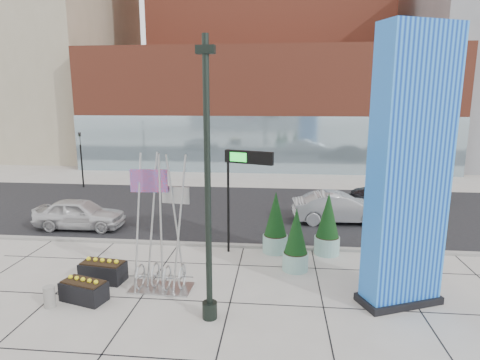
# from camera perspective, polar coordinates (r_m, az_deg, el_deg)

# --- Properties ---
(ground) EXTENTS (160.00, 160.00, 0.00)m
(ground) POSITION_cam_1_polar(r_m,az_deg,el_deg) (14.67, -4.94, -14.95)
(ground) COLOR #9E9991
(ground) RESTS_ON ground
(street_asphalt) EXTENTS (80.00, 12.00, 0.02)m
(street_asphalt) POSITION_cam_1_polar(r_m,az_deg,el_deg) (23.93, -0.56, -4.25)
(street_asphalt) COLOR black
(street_asphalt) RESTS_ON ground
(curb_edge) EXTENTS (80.00, 0.30, 0.12)m
(curb_edge) POSITION_cam_1_polar(r_m,az_deg,el_deg) (18.26, -2.62, -9.22)
(curb_edge) COLOR gray
(curb_edge) RESTS_ON ground
(tower_podium) EXTENTS (34.00, 10.00, 11.00)m
(tower_podium) POSITION_cam_1_polar(r_m,az_deg,el_deg) (39.93, 3.55, 10.09)
(tower_podium) COLOR brown
(tower_podium) RESTS_ON ground
(tower_glass_front) EXTENTS (34.00, 0.60, 5.00)m
(tower_glass_front) POSITION_cam_1_polar(r_m,az_deg,el_deg) (35.35, 3.19, 5.02)
(tower_glass_front) COLOR #8CA5B2
(tower_glass_front) RESTS_ON ground
(building_beige_left) EXTENTS (18.00, 20.00, 34.00)m
(building_beige_left) POSITION_cam_1_polar(r_m,az_deg,el_deg) (55.86, -27.13, 21.20)
(building_beige_left) COLOR gray
(building_beige_left) RESTS_ON ground
(blue_pylon) EXTENTS (2.85, 2.07, 8.68)m
(blue_pylon) POSITION_cam_1_polar(r_m,az_deg,el_deg) (13.30, 22.89, 0.49)
(blue_pylon) COLOR #0B32A8
(blue_pylon) RESTS_ON ground
(lamp_post) EXTENTS (0.53, 0.45, 8.21)m
(lamp_post) POSITION_cam_1_polar(r_m,az_deg,el_deg) (11.55, -4.56, -4.45)
(lamp_post) COLOR black
(lamp_post) RESTS_ON ground
(public_art_sculpture) EXTENTS (2.15, 1.13, 4.81)m
(public_art_sculpture) POSITION_cam_1_polar(r_m,az_deg,el_deg) (14.25, -11.19, -10.39)
(public_art_sculpture) COLOR #B8BBBD
(public_art_sculpture) RESTS_ON ground
(concrete_bollard) EXTENTS (0.36, 0.36, 0.69)m
(concrete_bollard) POSITION_cam_1_polar(r_m,az_deg,el_deg) (14.58, -25.47, -14.77)
(concrete_bollard) COLOR gray
(concrete_bollard) RESTS_ON ground
(overhead_street_sign) EXTENTS (2.04, 0.89, 4.45)m
(overhead_street_sign) POSITION_cam_1_polar(r_m,az_deg,el_deg) (16.59, 0.89, 2.14)
(overhead_street_sign) COLOR black
(overhead_street_sign) RESTS_ON ground
(round_planter_east) EXTENTS (1.07, 1.07, 2.68)m
(round_planter_east) POSITION_cam_1_polar(r_m,az_deg,el_deg) (17.44, 12.37, -6.30)
(round_planter_east) COLOR #8FC0B5
(round_planter_east) RESTS_ON ground
(round_planter_mid) EXTENTS (0.99, 0.99, 2.48)m
(round_planter_mid) POSITION_cam_1_polar(r_m,az_deg,el_deg) (15.66, 7.95, -8.59)
(round_planter_mid) COLOR #8FC0B5
(round_planter_mid) RESTS_ON ground
(round_planter_west) EXTENTS (1.07, 1.07, 2.67)m
(round_planter_west) POSITION_cam_1_polar(r_m,az_deg,el_deg) (17.31, 5.06, -6.21)
(round_planter_west) COLOR #8FC0B5
(round_planter_west) RESTS_ON ground
(box_planter_north) EXTENTS (1.67, 1.00, 0.87)m
(box_planter_north) POSITION_cam_1_polar(r_m,az_deg,el_deg) (15.74, -18.90, -12.06)
(box_planter_north) COLOR black
(box_planter_north) RESTS_ON ground
(box_planter_south) EXTENTS (1.62, 1.12, 0.81)m
(box_planter_south) POSITION_cam_1_polar(r_m,az_deg,el_deg) (14.56, -21.32, -14.34)
(box_planter_south) COLOR black
(box_planter_south) RESTS_ON ground
(car_white_west) EXTENTS (4.50, 1.87, 1.53)m
(car_white_west) POSITION_cam_1_polar(r_m,az_deg,el_deg) (21.99, -21.83, -4.50)
(car_white_west) COLOR silver
(car_white_west) RESTS_ON ground
(car_silver_mid) EXTENTS (4.99, 2.09, 1.60)m
(car_silver_mid) POSITION_cam_1_polar(r_m,az_deg,el_deg) (22.01, 13.86, -3.87)
(car_silver_mid) COLOR #A0A2A7
(car_silver_mid) RESTS_ON ground
(car_dark_east) EXTENTS (5.50, 3.29, 1.49)m
(car_dark_east) POSITION_cam_1_polar(r_m,az_deg,el_deg) (26.93, 20.46, -1.58)
(car_dark_east) COLOR black
(car_dark_east) RESTS_ON ground
(traffic_signal) EXTENTS (0.15, 0.18, 4.10)m
(traffic_signal) POSITION_cam_1_polar(r_m,az_deg,el_deg) (31.72, -21.65, 3.09)
(traffic_signal) COLOR black
(traffic_signal) RESTS_ON ground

